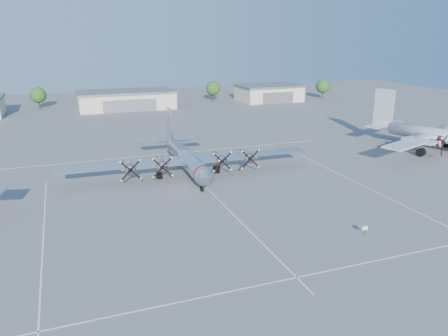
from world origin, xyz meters
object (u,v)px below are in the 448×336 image
object	(u,v)px
tree_far_east	(323,86)
main_bomber_b29	(186,173)
twin_engine_east	(426,150)
hangar_center	(126,100)
hangar_east	(269,93)
info_placard	(365,229)
tree_west	(38,95)
tree_east	(213,88)

from	to	relation	value
tree_far_east	main_bomber_b29	bearing A→B (deg)	-135.53
main_bomber_b29	twin_engine_east	xyz separation A→B (m)	(47.76, -2.16, 0.00)
main_bomber_b29	twin_engine_east	world-z (taller)	twin_engine_east
hangar_center	hangar_east	size ratio (longest dim) A/B	1.39
hangar_center	hangar_east	xyz separation A→B (m)	(48.00, 0.00, 0.00)
main_bomber_b29	info_placard	world-z (taller)	main_bomber_b29
hangar_center	main_bomber_b29	size ratio (longest dim) A/B	0.72
info_placard	hangar_east	bearing A→B (deg)	78.30
tree_far_east	twin_engine_east	bearing A→B (deg)	-106.81
tree_west	info_placard	bearing A→B (deg)	-71.21
tree_west	tree_east	world-z (taller)	same
hangar_east	info_placard	bearing A→B (deg)	-110.30
tree_far_east	twin_engine_east	distance (m)	72.95
tree_far_east	main_bomber_b29	world-z (taller)	tree_far_east
hangar_east	tree_far_east	xyz separation A→B (m)	(20.00, -1.96, 1.51)
tree_east	info_placard	xyz separation A→B (m)	(-18.60, -104.97, -3.41)
hangar_center	main_bomber_b29	distance (m)	69.58
hangar_east	twin_engine_east	size ratio (longest dim) A/B	0.60
hangar_east	main_bomber_b29	world-z (taller)	hangar_east
hangar_center	tree_east	size ratio (longest dim) A/B	4.31
info_placard	twin_engine_east	bearing A→B (deg)	46.08
info_placard	tree_west	bearing A→B (deg)	117.39
hangar_center	info_placard	size ratio (longest dim) A/B	24.71
tree_far_east	twin_engine_east	size ratio (longest dim) A/B	0.19
hangar_center	tree_west	bearing A→B (deg)	162.18
tree_west	twin_engine_east	world-z (taller)	tree_west
tree_east	hangar_east	bearing A→B (deg)	-18.54
tree_west	tree_east	distance (m)	55.04
twin_engine_east	info_placard	size ratio (longest dim) A/B	29.58
hangar_east	info_placard	size ratio (longest dim) A/B	17.79
hangar_center	twin_engine_east	xyz separation A→B (m)	(46.94, -71.68, -2.71)
main_bomber_b29	twin_engine_east	size ratio (longest dim) A/B	1.16
info_placard	tree_far_east	bearing A→B (deg)	68.33
hangar_center	tree_far_east	size ratio (longest dim) A/B	4.31
twin_engine_east	main_bomber_b29	bearing A→B (deg)	157.24
tree_east	tree_far_east	world-z (taller)	same
hangar_center	tree_east	world-z (taller)	tree_east
tree_far_east	info_placard	xyz separation A→B (m)	(-56.60, -96.97, -3.41)
main_bomber_b29	tree_west	bearing A→B (deg)	108.91
tree_east	info_placard	distance (m)	106.66
tree_far_east	tree_west	bearing A→B (deg)	173.86
tree_east	main_bomber_b29	xyz separation A→B (m)	(-30.82, -75.56, -4.22)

